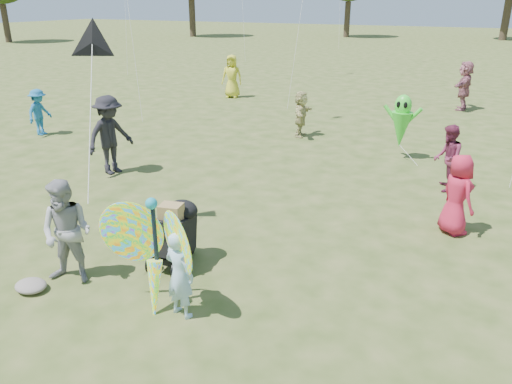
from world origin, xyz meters
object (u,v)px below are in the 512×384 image
child_girl (180,274)px  butterfly_kite (154,254)px  alien_kite (401,123)px  crowd_i (39,112)px  adult_man (67,233)px  jogging_stroller (176,230)px  crowd_j (464,86)px  crowd_a (457,195)px  crowd_e (448,158)px  crowd_b (110,135)px  crowd_g (232,76)px  crowd_d (301,114)px

child_girl → butterfly_kite: butterfly_kite is taller
alien_kite → crowd_i: bearing=-166.9°
adult_man → crowd_i: adult_man is taller
jogging_stroller → alien_kite: 7.75m
crowd_i → alien_kite: 10.99m
crowd_j → crowd_a: bearing=6.2°
crowd_e → crowd_i: crowd_e is taller
crowd_e → crowd_i: size_ratio=1.04×
crowd_b → jogging_stroller: bearing=-115.3°
adult_man → crowd_a: size_ratio=1.08×
crowd_g → butterfly_kite: 16.01m
adult_man → crowd_j: crowd_j is taller
crowd_j → butterfly_kite: bearing=-7.1°
crowd_e → jogging_stroller: size_ratio=1.36×
jogging_stroller → alien_kite: (2.01, 7.48, 0.36)m
crowd_a → adult_man: bearing=88.8°
crowd_d → crowd_e: bearing=-129.6°
child_girl → crowd_e: crowd_e is taller
crowd_a → butterfly_kite: 5.58m
child_girl → crowd_g: bearing=-53.1°
crowd_b → crowd_g: size_ratio=1.06×
jogging_stroller → alien_kite: bearing=63.2°
crowd_g → alien_kite: 10.25m
jogging_stroller → butterfly_kite: (0.45, -1.13, 0.23)m
adult_man → jogging_stroller: adult_man is taller
child_girl → alien_kite: (1.16, 8.61, 0.34)m
crowd_d → crowd_e: size_ratio=0.95×
crowd_a → crowd_b: bearing=48.8°
crowd_d → crowd_i: crowd_i is taller
crowd_e → crowd_j: size_ratio=0.81×
crowd_d → jogging_stroller: 8.58m
crowd_d → alien_kite: size_ratio=0.82×
butterfly_kite → adult_man: bearing=-179.8°
adult_man → crowd_i: size_ratio=1.13×
crowd_d → crowd_i: size_ratio=0.98×
crowd_d → crowd_a: bearing=-142.9°
adult_man → crowd_a: 6.68m
crowd_i → adult_man: bearing=-137.4°
crowd_d → alien_kite: alien_kite is taller
crowd_d → crowd_g: (-5.16, 4.85, 0.20)m
child_girl → butterfly_kite: bearing=9.7°
adult_man → butterfly_kite: butterfly_kite is taller
crowd_b → crowd_e: 7.91m
adult_man → crowd_a: bearing=26.1°
crowd_i → crowd_j: (11.58, 10.11, 0.21)m
crowd_g → crowd_d: bearing=-56.9°
crowd_b → crowd_d: 6.10m
crowd_b → butterfly_kite: size_ratio=1.05×
crowd_d → butterfly_kite: (1.70, -9.62, 0.13)m
adult_man → alien_kite: size_ratio=0.94×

